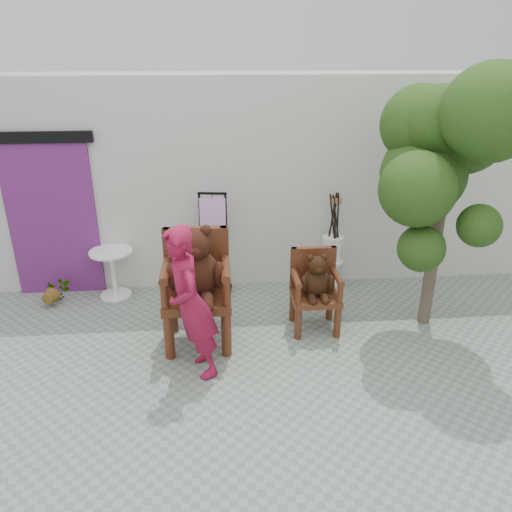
% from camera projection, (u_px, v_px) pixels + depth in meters
% --- Properties ---
extents(ground_plane, '(60.00, 60.00, 0.00)m').
position_uv_depth(ground_plane, '(290.00, 391.00, 5.25)').
color(ground_plane, gray).
rests_on(ground_plane, ground).
extents(back_wall, '(9.00, 1.00, 3.00)m').
position_uv_depth(back_wall, '(263.00, 178.00, 7.50)').
color(back_wall, beige).
rests_on(back_wall, ground).
extents(doorway, '(1.40, 0.11, 2.33)m').
position_uv_depth(doorway, '(52.00, 216.00, 6.93)').
color(doorway, '#672267').
rests_on(doorway, ground).
extents(chair_big, '(0.79, 0.80, 1.52)m').
position_uv_depth(chair_big, '(196.00, 276.00, 5.80)').
color(chair_big, '#431E0E').
rests_on(chair_big, ground).
extents(chair_small, '(0.59, 0.55, 1.03)m').
position_uv_depth(chair_small, '(315.00, 284.00, 6.20)').
color(chair_small, '#431E0E').
rests_on(chair_small, ground).
extents(person, '(0.57, 0.72, 1.73)m').
position_uv_depth(person, '(191.00, 304.00, 5.21)').
color(person, maroon).
rests_on(person, ground).
extents(cafe_table, '(0.60, 0.60, 0.70)m').
position_uv_depth(cafe_table, '(113.00, 268.00, 7.06)').
color(cafe_table, white).
rests_on(cafe_table, ground).
extents(display_stand, '(0.50, 0.41, 1.51)m').
position_uv_depth(display_stand, '(214.00, 256.00, 7.11)').
color(display_stand, black).
rests_on(display_stand, ground).
extents(stool_bucket, '(0.32, 0.32, 1.45)m').
position_uv_depth(stool_bucket, '(333.00, 248.00, 7.22)').
color(stool_bucket, white).
rests_on(stool_bucket, ground).
extents(tree, '(1.60, 1.70, 3.24)m').
position_uv_depth(tree, '(447.00, 144.00, 5.58)').
color(tree, '#433528').
rests_on(tree, ground).
extents(potted_plant, '(0.39, 0.36, 0.37)m').
position_uv_depth(potted_plant, '(55.00, 292.00, 6.95)').
color(potted_plant, black).
rests_on(potted_plant, ground).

